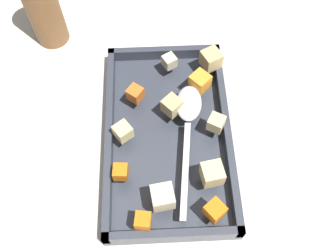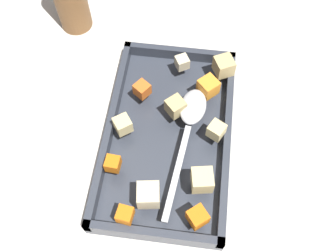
% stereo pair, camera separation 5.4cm
% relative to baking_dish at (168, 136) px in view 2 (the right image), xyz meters
% --- Properties ---
extents(ground_plane, '(4.00, 4.00, 0.00)m').
position_rel_baking_dish_xyz_m(ground_plane, '(-0.02, 0.01, -0.01)').
color(ground_plane, beige).
extents(baking_dish, '(0.36, 0.22, 0.04)m').
position_rel_baking_dish_xyz_m(baking_dish, '(0.00, 0.00, 0.00)').
color(baking_dish, '#333842').
rests_on(baking_dish, ground_plane).
extents(carrot_chunk_back_center, '(0.03, 0.03, 0.02)m').
position_rel_baking_dish_xyz_m(carrot_chunk_back_center, '(-0.07, -0.05, 0.04)').
color(carrot_chunk_back_center, orange).
rests_on(carrot_chunk_back_center, baking_dish).
extents(carrot_chunk_near_right, '(0.03, 0.03, 0.02)m').
position_rel_baking_dish_xyz_m(carrot_chunk_near_right, '(0.16, -0.04, 0.04)').
color(carrot_chunk_near_right, orange).
rests_on(carrot_chunk_near_right, baking_dish).
extents(carrot_chunk_center, '(0.02, 0.02, 0.02)m').
position_rel_baking_dish_xyz_m(carrot_chunk_center, '(0.08, -0.08, 0.04)').
color(carrot_chunk_center, orange).
rests_on(carrot_chunk_center, baking_dish).
extents(carrot_chunk_heap_side, '(0.04, 0.04, 0.03)m').
position_rel_baking_dish_xyz_m(carrot_chunk_heap_side, '(0.15, 0.06, 0.04)').
color(carrot_chunk_heap_side, orange).
rests_on(carrot_chunk_heap_side, baking_dish).
extents(carrot_chunk_corner_ne, '(0.04, 0.04, 0.03)m').
position_rel_baking_dish_xyz_m(carrot_chunk_corner_ne, '(-0.08, 0.06, 0.04)').
color(carrot_chunk_corner_ne, orange).
rests_on(carrot_chunk_corner_ne, baking_dish).
extents(potato_chunk_corner_se, '(0.03, 0.03, 0.02)m').
position_rel_baking_dish_xyz_m(potato_chunk_corner_se, '(-0.14, 0.01, 0.04)').
color(potato_chunk_corner_se, beige).
rests_on(potato_chunk_corner_se, baking_dish).
extents(potato_chunk_rim_edge, '(0.04, 0.04, 0.03)m').
position_rel_baking_dish_xyz_m(potato_chunk_rim_edge, '(0.13, -0.01, 0.05)').
color(potato_chunk_rim_edge, beige).
rests_on(potato_chunk_rim_edge, baking_dish).
extents(potato_chunk_mid_right, '(0.04, 0.04, 0.03)m').
position_rel_baking_dish_xyz_m(potato_chunk_mid_right, '(0.01, -0.08, 0.04)').
color(potato_chunk_mid_right, '#E0CC89').
rests_on(potato_chunk_mid_right, baking_dish).
extents(potato_chunk_far_left, '(0.04, 0.04, 0.03)m').
position_rel_baking_dish_xyz_m(potato_chunk_far_left, '(-0.13, 0.09, 0.04)').
color(potato_chunk_far_left, tan).
rests_on(potato_chunk_far_left, baking_dish).
extents(potato_chunk_front_center, '(0.04, 0.04, 0.03)m').
position_rel_baking_dish_xyz_m(potato_chunk_front_center, '(0.09, 0.06, 0.04)').
color(potato_chunk_front_center, '#E0CC89').
rests_on(potato_chunk_front_center, baking_dish).
extents(potato_chunk_heap_top, '(0.04, 0.04, 0.03)m').
position_rel_baking_dish_xyz_m(potato_chunk_heap_top, '(-0.04, 0.01, 0.04)').
color(potato_chunk_heap_top, tan).
rests_on(potato_chunk_heap_top, baking_dish).
extents(potato_chunk_near_spoon, '(0.03, 0.03, 0.03)m').
position_rel_baking_dish_xyz_m(potato_chunk_near_spoon, '(-0.00, 0.08, 0.04)').
color(potato_chunk_near_spoon, '#E0CC89').
rests_on(potato_chunk_near_spoon, baking_dish).
extents(serving_spoon, '(0.24, 0.05, 0.02)m').
position_rel_baking_dish_xyz_m(serving_spoon, '(-0.03, 0.04, 0.04)').
color(serving_spoon, silver).
rests_on(serving_spoon, baking_dish).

